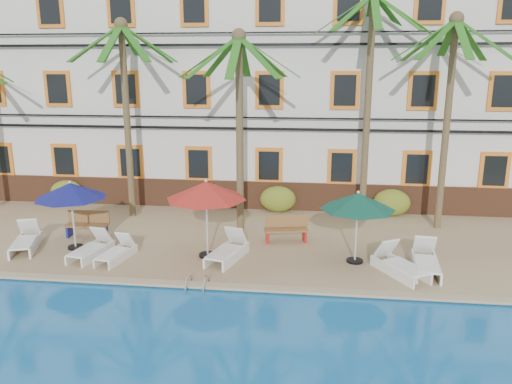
# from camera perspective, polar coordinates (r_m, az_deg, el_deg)

# --- Properties ---
(ground) EXTENTS (100.00, 100.00, 0.00)m
(ground) POSITION_cam_1_polar(r_m,az_deg,el_deg) (15.17, -6.79, -9.99)
(ground) COLOR #384C23
(ground) RESTS_ON ground
(pool_deck) EXTENTS (30.00, 12.00, 0.25)m
(pool_deck) POSITION_cam_1_polar(r_m,az_deg,el_deg) (19.70, -3.44, -3.74)
(pool_deck) COLOR tan
(pool_deck) RESTS_ON ground
(pool_coping) EXTENTS (30.00, 0.35, 0.06)m
(pool_coping) POSITION_cam_1_polar(r_m,az_deg,el_deg) (14.26, -7.67, -10.42)
(pool_coping) COLOR tan
(pool_coping) RESTS_ON pool_deck
(hotel_building) EXTENTS (25.40, 6.44, 10.22)m
(hotel_building) POSITION_cam_1_polar(r_m,az_deg,el_deg) (23.66, -1.46, 12.25)
(hotel_building) COLOR silver
(hotel_building) RESTS_ON pool_deck
(palm_b) EXTENTS (4.20, 4.20, 7.70)m
(palm_b) POSITION_cam_1_polar(r_m,az_deg,el_deg) (20.17, -14.72, 10.95)
(palm_b) COLOR brown
(palm_b) RESTS_ON pool_deck
(palm_c) EXTENTS (4.20, 4.20, 7.17)m
(palm_c) POSITION_cam_1_polar(r_m,az_deg,el_deg) (17.56, -1.91, 9.97)
(palm_c) COLOR brown
(palm_c) RESTS_ON pool_deck
(palm_d) EXTENTS (4.20, 4.20, 8.71)m
(palm_d) POSITION_cam_1_polar(r_m,az_deg,el_deg) (19.49, 12.82, 12.67)
(palm_d) COLOR brown
(palm_d) RESTS_ON pool_deck
(palm_e) EXTENTS (4.20, 4.20, 7.76)m
(palm_e) POSITION_cam_1_polar(r_m,az_deg,el_deg) (19.23, 21.25, 10.42)
(palm_e) COLOR brown
(palm_e) RESTS_ON pool_deck
(shrub_left) EXTENTS (1.50, 0.90, 1.10)m
(shrub_left) POSITION_cam_1_polar(r_m,az_deg,el_deg) (23.35, -20.77, -0.07)
(shrub_left) COLOR #24631C
(shrub_left) RESTS_ON pool_deck
(shrub_mid) EXTENTS (1.50, 0.90, 1.10)m
(shrub_mid) POSITION_cam_1_polar(r_m,az_deg,el_deg) (20.80, 2.52, -0.82)
(shrub_mid) COLOR #24631C
(shrub_mid) RESTS_ON pool_deck
(shrub_right) EXTENTS (1.50, 0.90, 1.10)m
(shrub_right) POSITION_cam_1_polar(r_m,az_deg,el_deg) (20.99, 15.23, -1.18)
(shrub_right) COLOR #24631C
(shrub_right) RESTS_ON pool_deck
(umbrella_blue) EXTENTS (2.32, 2.32, 2.33)m
(umbrella_blue) POSITION_cam_1_polar(r_m,az_deg,el_deg) (17.35, -20.44, 0.10)
(umbrella_blue) COLOR black
(umbrella_blue) RESTS_ON pool_deck
(umbrella_red) EXTENTS (2.54, 2.54, 2.54)m
(umbrella_red) POSITION_cam_1_polar(r_m,az_deg,el_deg) (15.58, -5.72, 0.13)
(umbrella_red) COLOR black
(umbrella_red) RESTS_ON pool_deck
(umbrella_green) EXTENTS (2.29, 2.29, 2.29)m
(umbrella_green) POSITION_cam_1_polar(r_m,az_deg,el_deg) (15.41, 11.56, -1.09)
(umbrella_green) COLOR black
(umbrella_green) RESTS_ON pool_deck
(lounger_a) EXTENTS (1.28, 2.05, 0.91)m
(lounger_a) POSITION_cam_1_polar(r_m,az_deg,el_deg) (18.38, -24.81, -5.04)
(lounger_a) COLOR white
(lounger_a) RESTS_ON pool_deck
(lounger_b) EXTENTS (0.95, 1.87, 0.84)m
(lounger_b) POSITION_cam_1_polar(r_m,az_deg,el_deg) (16.93, -18.29, -6.10)
(lounger_b) COLOR white
(lounger_b) RESTS_ON pool_deck
(lounger_c) EXTENTS (0.88, 1.71, 0.77)m
(lounger_c) POSITION_cam_1_polar(r_m,az_deg,el_deg) (16.43, -15.64, -6.61)
(lounger_c) COLOR white
(lounger_c) RESTS_ON pool_deck
(lounger_d) EXTENTS (1.19, 2.07, 0.92)m
(lounger_d) POSITION_cam_1_polar(r_m,az_deg,el_deg) (15.86, -3.25, -6.65)
(lounger_d) COLOR white
(lounger_d) RESTS_ON pool_deck
(lounger_e) EXTENTS (1.58, 2.02, 0.92)m
(lounger_e) POSITION_cam_1_polar(r_m,az_deg,el_deg) (15.35, 16.05, -7.96)
(lounger_e) COLOR white
(lounger_e) RESTS_ON pool_deck
(lounger_f) EXTENTS (0.91, 2.06, 0.94)m
(lounger_f) POSITION_cam_1_polar(r_m,az_deg,el_deg) (15.80, 18.83, -7.50)
(lounger_f) COLOR white
(lounger_f) RESTS_ON pool_deck
(bench_left) EXTENTS (1.52, 0.53, 0.93)m
(bench_left) POSITION_cam_1_polar(r_m,az_deg,el_deg) (18.84, -18.70, -3.44)
(bench_left) COLOR olive
(bench_left) RESTS_ON pool_deck
(bench_right) EXTENTS (1.57, 0.77, 0.93)m
(bench_right) POSITION_cam_1_polar(r_m,az_deg,el_deg) (17.39, 3.43, -4.15)
(bench_right) COLOR olive
(bench_right) RESTS_ON pool_deck
(pool_ladder) EXTENTS (0.54, 0.74, 0.74)m
(pool_ladder) POSITION_cam_1_polar(r_m,az_deg,el_deg) (14.13, -6.72, -10.78)
(pool_ladder) COLOR silver
(pool_ladder) RESTS_ON ground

